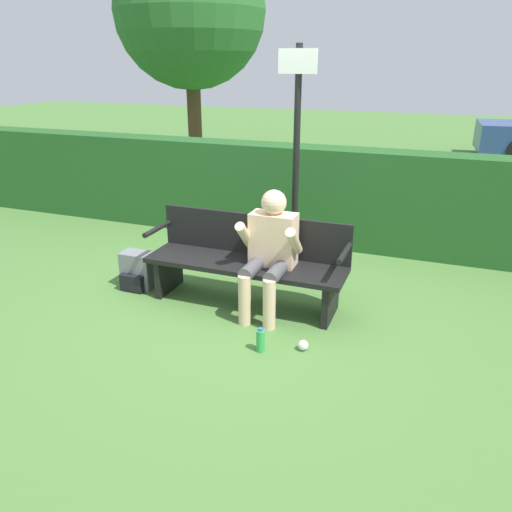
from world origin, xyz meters
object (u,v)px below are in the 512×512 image
(park_bench, at_px, (247,260))
(person_seated, at_px, (270,247))
(backpack, at_px, (138,271))
(water_bottle, at_px, (261,340))
(tree, at_px, (190,11))
(signpost, at_px, (296,146))

(park_bench, distance_m, person_seated, 0.35)
(backpack, distance_m, water_bottle, 1.74)
(water_bottle, xyz_separation_m, tree, (-3.65, 5.98, 2.94))
(park_bench, xyz_separation_m, person_seated, (0.26, -0.11, 0.20))
(person_seated, bearing_deg, park_bench, 156.61)
(person_seated, xyz_separation_m, backpack, (-1.42, 0.00, -0.45))
(person_seated, distance_m, water_bottle, 0.89)
(person_seated, height_order, water_bottle, person_seated)
(backpack, xyz_separation_m, signpost, (1.29, 1.17, 1.16))
(park_bench, bearing_deg, tree, 121.84)
(person_seated, xyz_separation_m, water_bottle, (0.17, -0.70, -0.53))
(park_bench, height_order, water_bottle, park_bench)
(park_bench, xyz_separation_m, water_bottle, (0.43, -0.81, -0.33))
(backpack, bearing_deg, signpost, 42.24)
(backpack, height_order, water_bottle, backpack)
(person_seated, distance_m, backpack, 1.49)
(water_bottle, distance_m, signpost, 2.26)
(signpost, bearing_deg, backpack, -137.76)
(tree, bearing_deg, person_seated, -56.69)
(water_bottle, relative_size, signpost, 0.09)
(park_bench, xyz_separation_m, tree, (-3.21, 5.18, 2.61))
(backpack, height_order, signpost, signpost)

